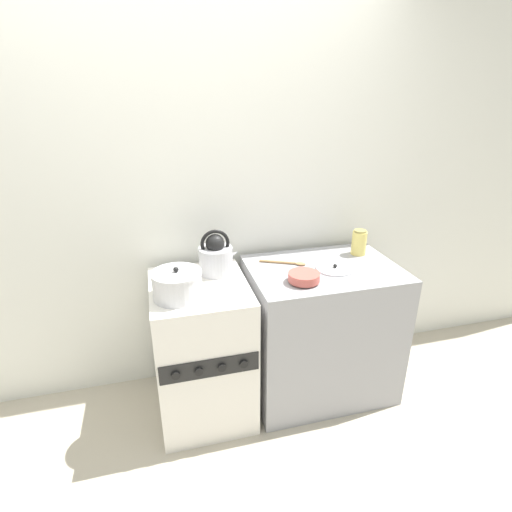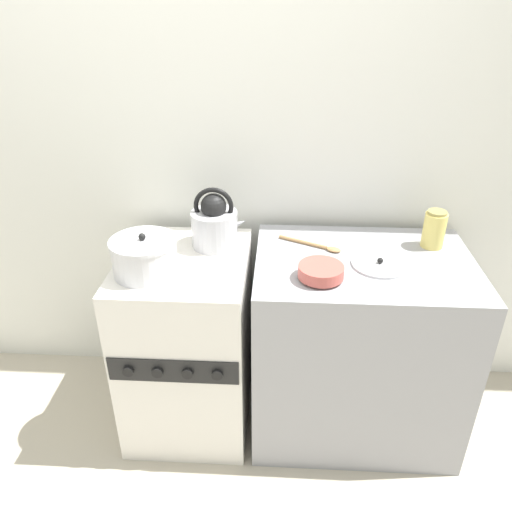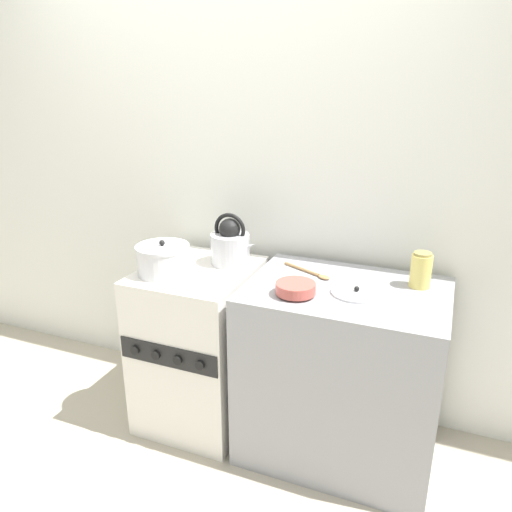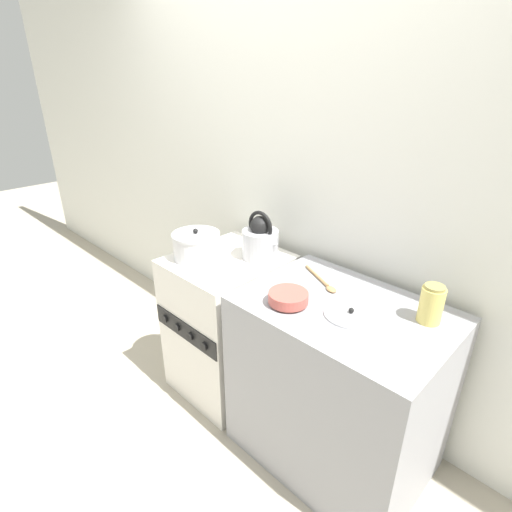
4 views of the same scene
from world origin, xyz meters
The scene contains 10 objects.
ground_plane centered at (0.00, 0.00, 0.00)m, with size 12.00×12.00×0.00m, color #B2A893.
wall_back centered at (0.00, 0.71, 1.25)m, with size 7.00×0.06×2.50m.
stove centered at (0.00, 0.31, 0.43)m, with size 0.54×0.65×0.86m.
counter centered at (0.76, 0.32, 0.44)m, with size 0.90×0.64×0.87m.
kettle centered at (0.12, 0.45, 0.96)m, with size 0.24×0.20×0.27m.
cooking_pot centered at (-0.12, 0.20, 0.93)m, with size 0.26×0.26×0.17m.
enamel_bowl centered at (0.56, 0.17, 0.91)m, with size 0.18×0.18×0.06m.
storage_jar centered at (1.06, 0.46, 0.95)m, with size 0.09×0.09×0.16m.
loose_pot_lid centered at (0.81, 0.28, 0.88)m, with size 0.23×0.23×0.03m.
wooden_spoon centered at (0.56, 0.43, 0.88)m, with size 0.27×0.15×0.02m.
Camera 1 is at (-0.20, -1.68, 1.86)m, focal length 28.00 mm.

